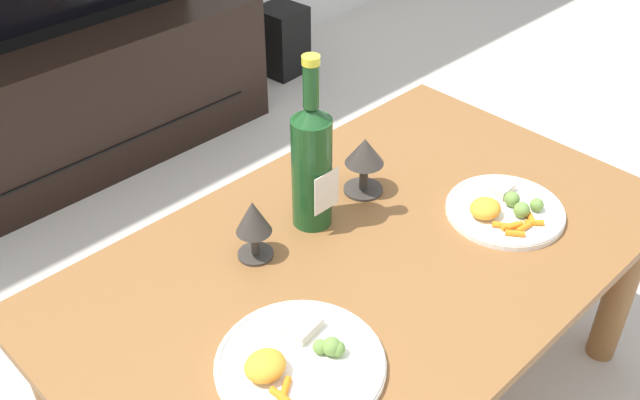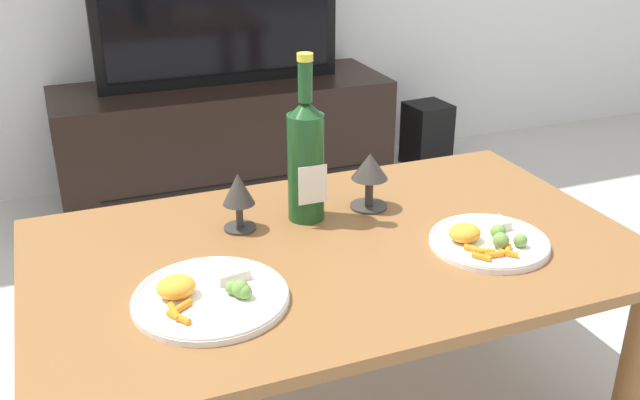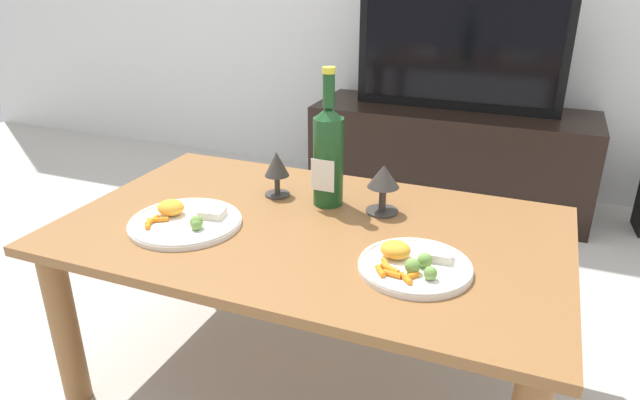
% 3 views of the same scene
% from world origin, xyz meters
% --- Properties ---
extents(ground_plane, '(6.40, 6.40, 0.00)m').
position_xyz_m(ground_plane, '(0.00, 0.00, 0.00)').
color(ground_plane, '#B7B2A8').
extents(dining_table, '(1.26, 0.75, 0.49)m').
position_xyz_m(dining_table, '(0.00, 0.00, 0.41)').
color(dining_table, brown).
rests_on(dining_table, ground_plane).
extents(tv_stand, '(1.29, 0.45, 0.47)m').
position_xyz_m(tv_stand, '(0.12, 1.43, 0.23)').
color(tv_stand, black).
rests_on(tv_stand, ground_plane).
extents(tv_screen, '(0.93, 0.05, 0.54)m').
position_xyz_m(tv_screen, '(0.12, 1.43, 0.74)').
color(tv_screen, black).
rests_on(tv_screen, tv_stand).
extents(wine_bottle, '(0.08, 0.08, 0.37)m').
position_xyz_m(wine_bottle, '(-0.01, 0.15, 0.63)').
color(wine_bottle, '#19471E').
rests_on(wine_bottle, dining_table).
extents(goblet_left, '(0.07, 0.07, 0.13)m').
position_xyz_m(goblet_left, '(-0.17, 0.15, 0.57)').
color(goblet_left, '#38332D').
rests_on(goblet_left, dining_table).
extents(goblet_right, '(0.09, 0.09, 0.13)m').
position_xyz_m(goblet_right, '(0.14, 0.15, 0.58)').
color(goblet_right, '#38332D').
rests_on(goblet_right, dining_table).
extents(dinner_plate_left, '(0.29, 0.29, 0.05)m').
position_xyz_m(dinner_plate_left, '(-0.30, -0.12, 0.50)').
color(dinner_plate_left, white).
rests_on(dinner_plate_left, dining_table).
extents(dinner_plate_right, '(0.25, 0.25, 0.05)m').
position_xyz_m(dinner_plate_right, '(0.29, -0.12, 0.50)').
color(dinner_plate_right, white).
rests_on(dinner_plate_right, dining_table).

